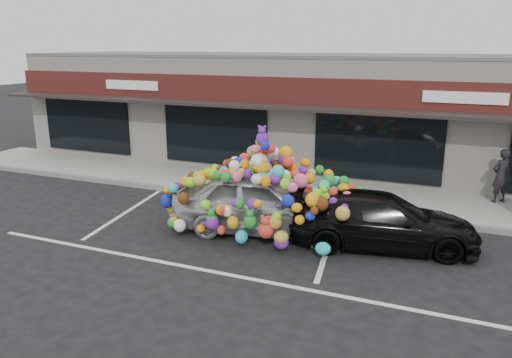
% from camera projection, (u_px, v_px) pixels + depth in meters
% --- Properties ---
extents(ground, '(90.00, 90.00, 0.00)m').
position_uv_depth(ground, '(222.00, 230.00, 13.04)').
color(ground, black).
rests_on(ground, ground).
extents(shop_building, '(24.00, 7.20, 4.31)m').
position_uv_depth(shop_building, '(315.00, 109.00, 19.99)').
color(shop_building, silver).
rests_on(shop_building, ground).
extents(sidewalk, '(26.00, 3.00, 0.15)m').
position_uv_depth(sidewalk, '(276.00, 188.00, 16.58)').
color(sidewalk, '#9C9C97').
rests_on(sidewalk, ground).
extents(kerb, '(26.00, 0.18, 0.16)m').
position_uv_depth(kerb, '(259.00, 200.00, 15.24)').
color(kerb, slate).
rests_on(kerb, ground).
extents(parking_stripe_left, '(0.73, 4.37, 0.01)m').
position_uv_depth(parking_stripe_left, '(126.00, 212.00, 14.40)').
color(parking_stripe_left, silver).
rests_on(parking_stripe_left, ground).
extents(parking_stripe_mid, '(0.73, 4.37, 0.01)m').
position_uv_depth(parking_stripe_mid, '(329.00, 243.00, 12.18)').
color(parking_stripe_mid, silver).
rests_on(parking_stripe_mid, ground).
extents(lane_line, '(14.00, 0.12, 0.01)m').
position_uv_depth(lane_line, '(260.00, 281.00, 10.25)').
color(lane_line, silver).
rests_on(lane_line, ground).
extents(toy_car, '(3.33, 5.19, 2.87)m').
position_uv_depth(toy_car, '(263.00, 195.00, 12.69)').
color(toy_car, gray).
rests_on(toy_car, ground).
extents(black_sedan, '(2.67, 4.71, 1.29)m').
position_uv_depth(black_sedan, '(382.00, 221.00, 11.84)').
color(black_sedan, black).
rests_on(black_sedan, ground).
extents(pedestrian_a, '(0.70, 0.67, 1.62)m').
position_uv_depth(pedestrian_a, '(501.00, 176.00, 14.64)').
color(pedestrian_a, '#232228').
rests_on(pedestrian_a, sidewalk).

